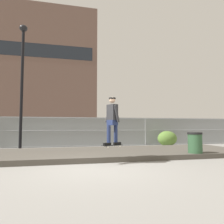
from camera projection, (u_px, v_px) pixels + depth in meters
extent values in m
plane|color=gray|center=(94.00, 169.00, 6.39)|extent=(120.00, 120.00, 0.00)
cube|color=#4C473F|center=(85.00, 154.00, 9.13)|extent=(14.68, 3.92, 0.19)
cube|color=black|center=(112.00, 145.00, 7.25)|extent=(0.81, 0.52, 0.02)
cylinder|color=silver|center=(116.00, 146.00, 7.47)|extent=(0.06, 0.05, 0.05)
cylinder|color=silver|center=(120.00, 146.00, 7.33)|extent=(0.06, 0.05, 0.05)
cylinder|color=silver|center=(105.00, 147.00, 7.15)|extent=(0.06, 0.05, 0.05)
cylinder|color=silver|center=(108.00, 147.00, 7.01)|extent=(0.06, 0.05, 0.05)
cube|color=#99999E|center=(118.00, 145.00, 7.40)|extent=(0.10, 0.15, 0.01)
cube|color=#99999E|center=(106.00, 146.00, 7.09)|extent=(0.10, 0.15, 0.01)
cube|color=black|center=(117.00, 143.00, 7.38)|extent=(0.30, 0.21, 0.09)
cube|color=black|center=(107.00, 144.00, 7.11)|extent=(0.30, 0.21, 0.09)
cylinder|color=#1E284C|center=(116.00, 134.00, 7.37)|extent=(0.13, 0.13, 0.59)
cylinder|color=#1E284C|center=(109.00, 134.00, 7.18)|extent=(0.13, 0.13, 0.59)
cube|color=#1E284C|center=(112.00, 123.00, 7.30)|extent=(0.36, 0.41, 0.18)
cube|color=#262628|center=(112.00, 112.00, 7.32)|extent=(0.36, 0.44, 0.54)
cylinder|color=#262628|center=(108.00, 114.00, 7.51)|extent=(0.25, 0.18, 0.58)
cylinder|color=#262628|center=(117.00, 114.00, 7.13)|extent=(0.25, 0.18, 0.58)
sphere|color=tan|center=(112.00, 100.00, 7.35)|extent=(0.21, 0.21, 0.21)
cylinder|color=black|center=(112.00, 98.00, 7.35)|extent=(0.24, 0.24, 0.05)
cylinder|color=gray|center=(145.00, 131.00, 14.35)|extent=(0.06, 0.06, 1.85)
cylinder|color=gray|center=(78.00, 118.00, 13.37)|extent=(27.20, 0.04, 0.04)
cylinder|color=gray|center=(78.00, 130.00, 13.32)|extent=(27.20, 0.04, 0.04)
cylinder|color=gray|center=(78.00, 146.00, 13.25)|extent=(27.20, 0.04, 0.04)
cube|color=gray|center=(78.00, 132.00, 13.31)|extent=(27.20, 0.01, 1.85)
cylinder|color=black|center=(22.00, 90.00, 11.62)|extent=(0.16, 0.16, 6.59)
ellipsoid|color=black|center=(23.00, 28.00, 11.86)|extent=(0.44, 0.44, 0.36)
cube|color=#566B4C|center=(9.00, 135.00, 15.29)|extent=(4.49, 2.03, 0.70)
cube|color=#23282D|center=(7.00, 125.00, 15.28)|extent=(2.28, 1.71, 0.64)
cylinder|color=black|center=(30.00, 139.00, 16.47)|extent=(0.65, 0.27, 0.64)
cylinder|color=black|center=(28.00, 140.00, 14.83)|extent=(0.65, 0.27, 0.64)
cube|color=navy|center=(88.00, 134.00, 16.61)|extent=(4.42, 1.86, 0.70)
cube|color=#23282D|center=(85.00, 125.00, 16.62)|extent=(2.22, 1.63, 0.64)
cylinder|color=black|center=(103.00, 138.00, 17.72)|extent=(0.64, 0.25, 0.64)
cylinder|color=black|center=(107.00, 139.00, 16.05)|extent=(0.64, 0.25, 0.64)
cylinder|color=black|center=(70.00, 138.00, 17.13)|extent=(0.64, 0.25, 0.64)
cylinder|color=black|center=(70.00, 139.00, 15.47)|extent=(0.64, 0.25, 0.64)
cube|color=#474C54|center=(169.00, 133.00, 17.80)|extent=(4.45, 1.91, 0.70)
cube|color=#23282D|center=(167.00, 126.00, 17.80)|extent=(2.24, 1.66, 0.64)
cylinder|color=black|center=(178.00, 137.00, 18.95)|extent=(0.65, 0.26, 0.64)
cylinder|color=black|center=(189.00, 138.00, 17.30)|extent=(0.65, 0.26, 0.64)
cylinder|color=black|center=(150.00, 137.00, 18.26)|extent=(0.65, 0.26, 0.64)
cylinder|color=black|center=(159.00, 138.00, 16.61)|extent=(0.65, 0.26, 0.64)
cube|color=brown|center=(37.00, 75.00, 44.37)|extent=(23.08, 14.21, 23.98)
cube|color=#1E232B|center=(33.00, 50.00, 37.64)|extent=(21.23, 0.04, 2.50)
ellipsoid|color=#567A33|center=(167.00, 139.00, 13.65)|extent=(1.26, 1.03, 0.98)
cylinder|color=#2D5133|center=(195.00, 146.00, 8.58)|extent=(0.56, 0.56, 0.95)
cylinder|color=black|center=(195.00, 133.00, 8.61)|extent=(0.59, 0.59, 0.08)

